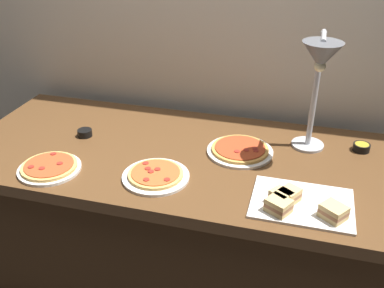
{
  "coord_description": "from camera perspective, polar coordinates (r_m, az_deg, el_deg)",
  "views": [
    {
      "loc": [
        0.49,
        -1.56,
        1.7
      ],
      "look_at": [
        0.06,
        0.0,
        0.81
      ],
      "focal_mm": 40.99,
      "sensor_mm": 36.0,
      "label": 1
    }
  ],
  "objects": [
    {
      "name": "buffet_table",
      "position": [
        2.1,
        -1.57,
        -9.98
      ],
      "size": [
        1.9,
        0.84,
        0.76
      ],
      "color": "brown",
      "rests_on": "ground_plane"
    },
    {
      "name": "heat_lamp",
      "position": [
        1.73,
        16.25,
        9.51
      ],
      "size": [
        0.15,
        0.3,
        0.52
      ],
      "color": "#B7BABF",
      "rests_on": "buffet_table"
    },
    {
      "name": "pizza_plate_center",
      "position": [
        1.85,
        -18.07,
        -2.91
      ],
      "size": [
        0.25,
        0.25,
        0.03
      ],
      "color": "white",
      "rests_on": "buffet_table"
    },
    {
      "name": "pizza_plate_front",
      "position": [
        1.89,
        6.26,
        -0.8
      ],
      "size": [
        0.28,
        0.28,
        0.03
      ],
      "color": "white",
      "rests_on": "buffet_table"
    },
    {
      "name": "back_wall",
      "position": [
        2.18,
        2.09,
        15.5
      ],
      "size": [
        4.4,
        0.04,
        2.4
      ],
      "primitive_type": "cube",
      "color": "beige",
      "rests_on": "ground_plane"
    },
    {
      "name": "sauce_cup_far",
      "position": [
        2.07,
        -13.78,
        1.44
      ],
      "size": [
        0.07,
        0.07,
        0.03
      ],
      "color": "black",
      "rests_on": "buffet_table"
    },
    {
      "name": "ground_plane",
      "position": [
        2.36,
        -1.44,
        -17.28
      ],
      "size": [
        8.0,
        8.0,
        0.0
      ],
      "primitive_type": "plane",
      "color": "#38332D"
    },
    {
      "name": "pizza_plate_raised_stand",
      "position": [
        1.72,
        -4.75,
        -4.07
      ],
      "size": [
        0.26,
        0.26,
        0.03
      ],
      "color": "white",
      "rests_on": "buffet_table"
    },
    {
      "name": "sandwich_platter",
      "position": [
        1.59,
        13.8,
        -7.49
      ],
      "size": [
        0.36,
        0.26,
        0.06
      ],
      "color": "white",
      "rests_on": "buffet_table"
    },
    {
      "name": "sauce_cup_near",
      "position": [
        2.03,
        21.19,
        -0.37
      ],
      "size": [
        0.07,
        0.07,
        0.03
      ],
      "color": "black",
      "rests_on": "buffet_table"
    }
  ]
}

